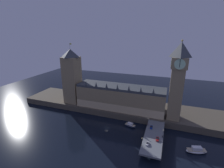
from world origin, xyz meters
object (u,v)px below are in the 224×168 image
Objects in this scene: street_lamp_far at (148,120)px; boat_downstream at (196,150)px; car_northbound_trail at (147,143)px; street_lamp_mid at (163,133)px; victoria_tower at (72,76)px; clock_tower at (177,80)px; car_southbound_lead at (157,139)px; pedestrian_far_rail at (148,125)px; street_lamp_near at (142,141)px; boat_upstream at (130,125)px; car_northbound_lead at (151,127)px; pedestrian_mid_walk at (162,136)px.

street_lamp_far is 0.40× the size of boat_downstream.
street_lamp_mid is (9.61, 11.94, 3.53)m from car_northbound_trail.
victoria_tower is at bearing 152.64° from car_northbound_trail.
street_lamp_mid is (-6.79, -31.86, -33.04)m from clock_tower.
car_southbound_lead is 2.53× the size of pedestrian_far_rail.
street_lamp_near is at bearing -29.71° from victoria_tower.
street_lamp_far is at bearing -139.21° from clock_tower.
street_lamp_near is 1.07× the size of street_lamp_far.
street_lamp_far reaches higher than boat_upstream.
boat_downstream is (26.73, 2.59, -4.56)m from car_southbound_lead.
street_lamp_far reaches higher than car_northbound_lead.
street_lamp_far reaches higher than boat_downstream.
street_lamp_mid is (9.61, -10.06, 3.49)m from car_northbound_lead.
victoria_tower is at bearing 150.29° from street_lamp_near.
pedestrian_far_rail is 3.50m from street_lamp_far.
pedestrian_far_rail is (86.41, -21.68, -29.12)m from victoria_tower.
street_lamp_mid reaches higher than boat_downstream.
car_southbound_lead is at bearing -125.41° from pedestrian_mid_walk.
victoria_tower reaches higher than street_lamp_near.
victoria_tower is 92.06m from street_lamp_far.
pedestrian_mid_walk is at bearing -45.90° from pedestrian_far_rail.
pedestrian_mid_walk reaches higher than boat_upstream.
street_lamp_far is (-9.61, 19.03, 3.06)m from car_southbound_lead.
car_northbound_trail reaches higher than boat_upstream.
car_northbound_trail is (-0.00, -22.00, -0.04)m from car_northbound_lead.
street_lamp_far is (-0.40, 2.04, 2.81)m from pedestrian_far_rail.
car_northbound_lead is at bearing -14.06° from boat_upstream.
pedestrian_far_rail is 0.30× the size of street_lamp_far.
street_lamp_mid is (99.09, -34.36, -25.89)m from victoria_tower.
car_northbound_lead reaches higher than boat_upstream.
street_lamp_mid is 19.70m from street_lamp_far.
street_lamp_mid is at bearing -27.47° from boat_upstream.
pedestrian_mid_walk is at bearing 49.27° from street_lamp_near.
clock_tower reaches higher than car_southbound_lead.
car_northbound_lead is 19.97m from boat_upstream.
victoria_tower is 5.88× the size of boat_upstream.
clock_tower reaches higher than car_northbound_lead.
street_lamp_far is (-13.08, 14.72, -0.42)m from street_lamp_mid.
pedestrian_mid_walk is at bearing -49.24° from street_lamp_far.
victoria_tower is at bearing 178.65° from clock_tower.
car_southbound_lead is 31.77m from boat_upstream.
clock_tower reaches higher than victoria_tower.
street_lamp_mid reaches higher than car_northbound_trail.
car_northbound_lead is 35.22m from boat_downstream.
victoria_tower is 80.93m from boat_upstream.
boat_downstream is (51.67, -16.49, 0.28)m from boat_upstream.
pedestrian_far_rail is (-9.21, 16.99, 0.25)m from car_southbound_lead.
victoria_tower reaches higher than boat_downstream.
street_lamp_near is at bearing -131.63° from street_lamp_mid.
boat_downstream is (32.87, -11.79, -4.55)m from car_northbound_lead.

